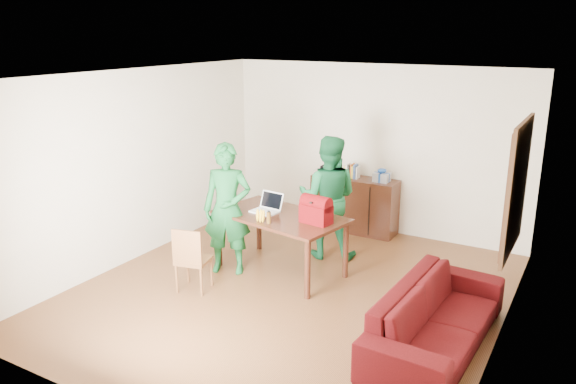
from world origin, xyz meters
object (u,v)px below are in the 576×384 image
Objects in this scene: table at (281,222)px; sofa at (437,317)px; person_near at (227,209)px; red_bag at (316,212)px; chair at (194,271)px; laptop at (265,209)px; person_far at (328,197)px; bottle at (269,217)px.

table is 0.84× the size of sofa.
person_near reaches higher than table.
person_near is 1.22m from red_bag.
chair is 1.27m from laptop.
red_bag is (0.80, -0.04, 0.10)m from laptop.
chair is 3.05m from sofa.
laptop is at bearing 39.94° from person_far.
bottle reaches higher than chair.
person_far reaches higher than red_bag.
table is at bearing 73.58° from sofa.
red_bag is at bearing 25.45° from chair.
laptop is at bearing 18.83° from person_near.
person_far reaches higher than laptop.
laptop is at bearing 75.53° from sofa.
bottle is (0.28, -0.35, 0.04)m from laptop.
table reaches higher than sofa.
bottle is (0.66, -0.02, 0.00)m from person_near.
sofa is (3.04, 0.22, 0.08)m from chair.
laptop is 0.99× the size of red_bag.
chair is at bearing 96.97° from sofa.
red_bag is (1.18, 0.29, 0.06)m from person_near.
person_near reaches higher than sofa.
sofa is (2.37, -0.83, -0.38)m from table.
person_far is (0.98, 1.87, 0.64)m from chair.
laptop is 2.79m from sofa.
bottle is 0.07× the size of sofa.
red_bag is (0.25, -0.87, 0.06)m from person_far.
bottle is 2.45m from sofa.
table is at bearing 6.51° from person_near.
chair is 0.38× the size of sofa.
chair is 2.20m from person_far.
red_bag is 2.07m from sofa.
person_near is at bearing 34.89° from person_far.
person_far is 1.21m from bottle.
person_far reaches higher than bottle.
chair is 1.73m from red_bag.
person_far is at bearing 77.00° from bottle.
person_near is 3.09m from sofa.
sofa is (3.00, -0.49, -0.57)m from person_near.
person_near is at bearing -132.46° from laptop.
table is at bearing 9.30° from laptop.
laptop reaches higher than bottle.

